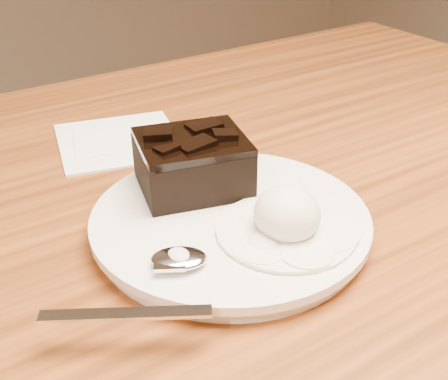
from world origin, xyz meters
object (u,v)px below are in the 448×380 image
ice_cream_scoop (287,214)px  napkin (119,140)px  spoon (179,260)px  brownie (193,166)px  plate (230,224)px

ice_cream_scoop → napkin: bearing=95.0°
ice_cream_scoop → spoon: ice_cream_scoop is taller
brownie → napkin: (0.00, 0.17, -0.04)m
plate → spoon: spoon is taller
spoon → napkin: 0.28m
brownie → spoon: (-0.07, -0.10, -0.02)m
brownie → spoon: bearing=-126.0°
napkin → spoon: bearing=-105.0°
brownie → ice_cream_scoop: brownie is taller
ice_cream_scoop → spoon: bearing=174.2°
brownie → ice_cream_scoop: 0.11m
plate → spoon: size_ratio=1.42×
spoon → napkin: (0.07, 0.27, -0.02)m
brownie → spoon: 0.12m
ice_cream_scoop → napkin: ice_cream_scoop is taller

